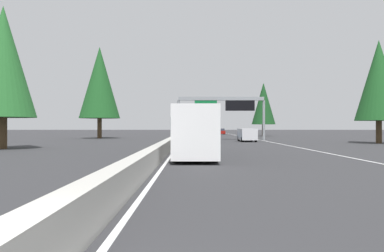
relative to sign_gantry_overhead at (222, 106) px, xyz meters
The scene contains 17 objects.
ground_plane 13.38m from the sign_gantry_overhead, 29.05° to the left, with size 320.00×320.00×0.00m, color #2D2D30.
median_barrier 31.83m from the sign_gantry_overhead, 11.60° to the left, with size 180.00×0.56×0.90m, color #ADAAA3.
shoulder_stripe_right 22.14m from the sign_gantry_overhead, 14.72° to the right, with size 160.00×0.16×0.01m, color silver.
shoulder_stripe_median 22.21m from the sign_gantry_overhead, 15.50° to the left, with size 160.00×0.16×0.01m, color silver.
sign_gantry_overhead is the anchor object (origin of this frame).
bus_mid_center 28.94m from the sign_gantry_overhead, behind, with size 11.50×2.55×3.10m.
minivan_near_center 6.96m from the sign_gantry_overhead, 150.47° to the right, with size 5.00×1.95×1.69m.
sedan_distant_a 8.37m from the sign_gantry_overhead, ahead, with size 4.40×1.80×1.47m.
box_truck_far_right 60.22m from the sign_gantry_overhead, ahead, with size 8.50×2.40×2.95m.
sedan_far_center 40.63m from the sign_gantry_overhead, ahead, with size 4.40×1.80×1.47m.
pickup_mid_right 36.23m from the sign_gantry_overhead, ahead, with size 5.60×2.00×1.86m.
sedan_near_right 24.67m from the sign_gantry_overhead, ahead, with size 4.40×1.80×1.47m.
bus_far_left 64.63m from the sign_gantry_overhead, ahead, with size 11.50×2.55×3.10m.
conifer_right_near 20.23m from the sign_gantry_overhead, 120.46° to the right, with size 5.30×5.30×12.04m.
conifer_right_mid 24.65m from the sign_gantry_overhead, 24.85° to the right, with size 4.83×4.83×10.97m.
conifer_left_foreground 29.49m from the sign_gantry_overhead, 134.78° to the left, with size 5.50×5.50×12.50m.
conifer_left_near 21.69m from the sign_gantry_overhead, 68.03° to the left, with size 6.69×6.69×15.21m.
Camera 1 is at (-3.20, -1.64, 1.94)m, focal length 34.04 mm.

